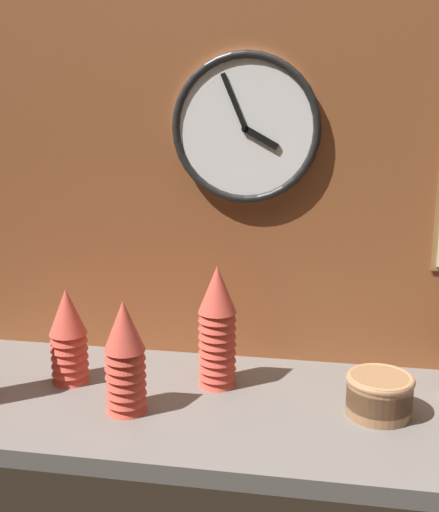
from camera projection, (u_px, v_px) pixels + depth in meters
The scene contains 7 objects.
ground_plane at pixel (243, 409), 144.82cm from camera, with size 160.00×56.00×4.00cm, color slate.
wall_tiled_back at pixel (259, 155), 156.56cm from camera, with size 160.00×3.00×105.00cm.
cup_stack_center at pixel (217, 327), 148.90cm from camera, with size 8.93×8.93×29.30cm.
cup_stack_center_left at pixel (125, 357), 136.94cm from camera, with size 8.93×8.93×25.26cm.
cup_stack_left at pixel (68, 336), 151.56cm from camera, with size 8.93×8.93×23.24cm.
bowl_stack_right at pixel (379, 393), 137.36cm from camera, with size 14.54×14.54×8.96cm.
wall_clock at pixel (246, 128), 152.53cm from camera, with size 35.89×2.70×35.89cm.
Camera 1 is at (17.27, -130.63, 67.56)cm, focal length 45.00 mm.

